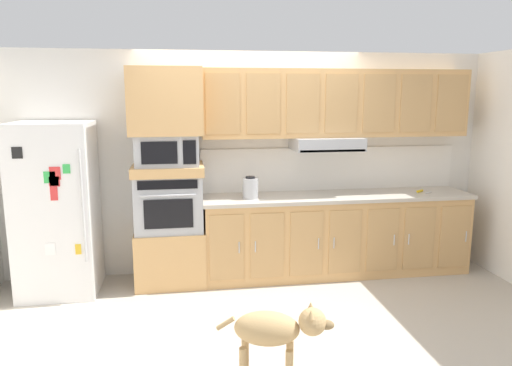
{
  "coord_description": "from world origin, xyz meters",
  "views": [
    {
      "loc": [
        -0.76,
        -4.34,
        2.04
      ],
      "look_at": [
        -0.08,
        0.06,
        1.21
      ],
      "focal_mm": 33.77,
      "sensor_mm": 36.0,
      "label": 1
    }
  ],
  "objects_px": {
    "electric_kettle": "(250,188)",
    "dog": "(276,330)",
    "refrigerator": "(57,209)",
    "screwdriver": "(421,191)",
    "built_in_oven": "(169,202)",
    "microwave": "(167,150)"
  },
  "relations": [
    {
      "from": "refrigerator",
      "to": "microwave",
      "type": "height_order",
      "value": "refrigerator"
    },
    {
      "from": "screwdriver",
      "to": "electric_kettle",
      "type": "distance_m",
      "value": 1.98
    },
    {
      "from": "screwdriver",
      "to": "dog",
      "type": "bearing_deg",
      "value": -136.0
    },
    {
      "from": "electric_kettle",
      "to": "built_in_oven",
      "type": "bearing_deg",
      "value": 176.89
    },
    {
      "from": "electric_kettle",
      "to": "dog",
      "type": "xyz_separation_m",
      "value": [
        -0.11,
        -2.0,
        -0.62
      ]
    },
    {
      "from": "refrigerator",
      "to": "microwave",
      "type": "xyz_separation_m",
      "value": [
        1.13,
        0.07,
        0.58
      ]
    },
    {
      "from": "refrigerator",
      "to": "electric_kettle",
      "type": "bearing_deg",
      "value": 0.59
    },
    {
      "from": "screwdriver",
      "to": "dog",
      "type": "relative_size",
      "value": 0.2
    },
    {
      "from": "screwdriver",
      "to": "built_in_oven",
      "type": "bearing_deg",
      "value": 179.33
    },
    {
      "from": "built_in_oven",
      "to": "screwdriver",
      "type": "distance_m",
      "value": 2.85
    },
    {
      "from": "electric_kettle",
      "to": "dog",
      "type": "distance_m",
      "value": 2.1
    },
    {
      "from": "dog",
      "to": "built_in_oven",
      "type": "bearing_deg",
      "value": 124.99
    },
    {
      "from": "screwdriver",
      "to": "refrigerator",
      "type": "bearing_deg",
      "value": -179.5
    },
    {
      "from": "electric_kettle",
      "to": "dog",
      "type": "height_order",
      "value": "electric_kettle"
    },
    {
      "from": "refrigerator",
      "to": "built_in_oven",
      "type": "distance_m",
      "value": 1.13
    },
    {
      "from": "refrigerator",
      "to": "screwdriver",
      "type": "relative_size",
      "value": 10.6
    },
    {
      "from": "built_in_oven",
      "to": "electric_kettle",
      "type": "xyz_separation_m",
      "value": [
        0.87,
        -0.05,
        0.13
      ]
    },
    {
      "from": "refrigerator",
      "to": "screwdriver",
      "type": "xyz_separation_m",
      "value": [
        3.98,
        0.03,
        0.05
      ]
    },
    {
      "from": "microwave",
      "to": "screwdriver",
      "type": "xyz_separation_m",
      "value": [
        2.85,
        -0.03,
        -0.53
      ]
    },
    {
      "from": "electric_kettle",
      "to": "dog",
      "type": "relative_size",
      "value": 0.3
    },
    {
      "from": "screwdriver",
      "to": "dog",
      "type": "distance_m",
      "value": 2.95
    },
    {
      "from": "refrigerator",
      "to": "microwave",
      "type": "bearing_deg",
      "value": 3.44
    }
  ]
}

